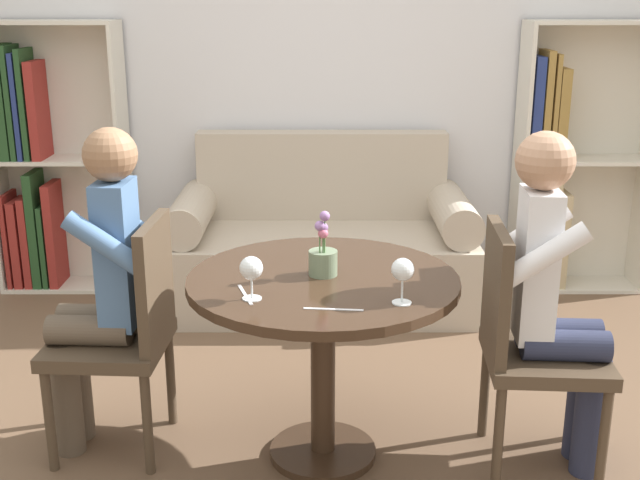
{
  "coord_description": "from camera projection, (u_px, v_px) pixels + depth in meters",
  "views": [
    {
      "loc": [
        -0.01,
        -2.66,
        1.67
      ],
      "look_at": [
        0.0,
        0.05,
        0.84
      ],
      "focal_mm": 45.0,
      "sensor_mm": 36.0,
      "label": 1
    }
  ],
  "objects": [
    {
      "name": "ground_plane",
      "position": [
        320.0,
        455.0,
        3.03
      ],
      "size": [
        16.0,
        16.0,
        0.0
      ],
      "primitive_type": "plane",
      "color": "brown"
    },
    {
      "name": "back_wall",
      "position": [
        319.0,
        52.0,
        4.57
      ],
      "size": [
        5.2,
        0.05,
        2.7
      ],
      "color": "silver",
      "rests_on": "ground_plane"
    },
    {
      "name": "round_table",
      "position": [
        320.0,
        313.0,
        2.86
      ],
      "size": [
        0.96,
        0.96,
        0.72
      ],
      "color": "#382619",
      "rests_on": "ground_plane"
    },
    {
      "name": "couch",
      "position": [
        319.0,
        248.0,
        4.46
      ],
      "size": [
        1.64,
        0.8,
        0.92
      ],
      "color": "#B7A893",
      "rests_on": "ground_plane"
    },
    {
      "name": "bookshelf_left",
      "position": [
        41.0,
        167.0,
        4.59
      ],
      "size": [
        0.75,
        0.28,
        1.53
      ],
      "color": "silver",
      "rests_on": "ground_plane"
    },
    {
      "name": "bookshelf_right",
      "position": [
        559.0,
        169.0,
        4.61
      ],
      "size": [
        0.75,
        0.28,
        1.53
      ],
      "color": "silver",
      "rests_on": "ground_plane"
    },
    {
      "name": "chair_left",
      "position": [
        124.0,
        327.0,
        2.95
      ],
      "size": [
        0.44,
        0.44,
        0.9
      ],
      "rotation": [
        0.0,
        0.0,
        -1.63
      ],
      "color": "#473828",
      "rests_on": "ground_plane"
    },
    {
      "name": "chair_right",
      "position": [
        523.0,
        339.0,
        2.85
      ],
      "size": [
        0.45,
        0.45,
        0.9
      ],
      "rotation": [
        0.0,
        0.0,
        1.51
      ],
      "color": "#473828",
      "rests_on": "ground_plane"
    },
    {
      "name": "person_left",
      "position": [
        96.0,
        288.0,
        2.91
      ],
      "size": [
        0.43,
        0.35,
        1.23
      ],
      "rotation": [
        0.0,
        0.0,
        -1.63
      ],
      "color": "brown",
      "rests_on": "ground_plane"
    },
    {
      "name": "person_right",
      "position": [
        553.0,
        297.0,
        2.79
      ],
      "size": [
        0.43,
        0.36,
        1.24
      ],
      "rotation": [
        0.0,
        0.0,
        1.51
      ],
      "color": "#282D47",
      "rests_on": "ground_plane"
    },
    {
      "name": "wine_glass_left",
      "position": [
        248.0,
        269.0,
        2.58
      ],
      "size": [
        0.08,
        0.08,
        0.15
      ],
      "color": "white",
      "rests_on": "round_table"
    },
    {
      "name": "wine_glass_right",
      "position": [
        400.0,
        271.0,
        2.55
      ],
      "size": [
        0.07,
        0.07,
        0.15
      ],
      "color": "white",
      "rests_on": "round_table"
    },
    {
      "name": "flower_vase",
      "position": [
        320.0,
        256.0,
        2.82
      ],
      "size": [
        0.1,
        0.1,
        0.24
      ],
      "color": "gray",
      "rests_on": "round_table"
    },
    {
      "name": "knife_left_setting",
      "position": [
        330.0,
        309.0,
        2.53
      ],
      "size": [
        0.19,
        0.03,
        0.0
      ],
      "color": "silver",
      "rests_on": "round_table"
    },
    {
      "name": "fork_left_setting",
      "position": [
        242.0,
        295.0,
        2.65
      ],
      "size": [
        0.07,
        0.18,
        0.0
      ],
      "color": "silver",
      "rests_on": "round_table"
    }
  ]
}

